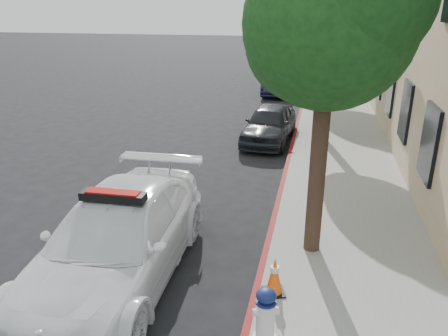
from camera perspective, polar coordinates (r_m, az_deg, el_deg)
name	(u,v)px	position (r m, az deg, el deg)	size (l,w,h in m)	color
ground	(195,199)	(10.89, -3.82, -4.06)	(120.00, 120.00, 0.00)	black
sidewalk	(336,112)	(20.01, 14.43, 7.06)	(3.20, 50.00, 0.15)	gray
curb_strip	(301,111)	(20.01, 10.00, 7.39)	(0.12, 50.00, 0.15)	maroon
tree_near	(331,22)	(7.48, 13.84, 18.03)	(2.92, 2.82, 5.62)	black
tree_mid	(329,17)	(15.48, 13.52, 18.67)	(2.77, 2.64, 5.43)	black
tree_far	(328,8)	(23.48, 13.49, 19.70)	(3.10, 3.00, 5.81)	black
police_car	(117,239)	(7.79, -13.74, -9.06)	(2.27, 5.27, 1.66)	white
parked_car_mid	(270,123)	(15.37, 5.97, 5.81)	(1.52, 3.77, 1.28)	#212329
parked_car_far	(278,81)	(24.04, 7.03, 11.19)	(1.42, 4.08, 1.35)	#151735
fire_hydrant	(265,318)	(6.24, 5.43, -18.87)	(0.37, 0.34, 0.88)	silver
traffic_cone	(274,276)	(7.22, 6.61, -13.79)	(0.43, 0.43, 0.65)	black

